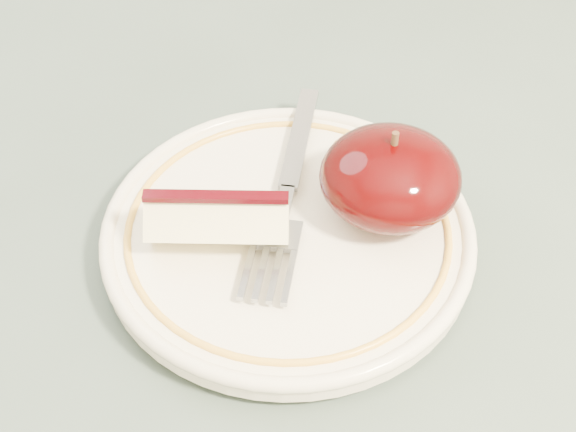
{
  "coord_description": "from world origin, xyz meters",
  "views": [
    {
      "loc": [
        0.08,
        -0.25,
        1.11
      ],
      "look_at": [
        0.07,
        0.07,
        0.78
      ],
      "focal_mm": 50.0,
      "sensor_mm": 36.0,
      "label": 1
    }
  ],
  "objects_px": {
    "plate": "(288,232)",
    "apple_half": "(390,177)",
    "fork": "(287,190)",
    "table": "(166,418)"
  },
  "relations": [
    {
      "from": "table",
      "to": "plate",
      "type": "xyz_separation_m",
      "value": [
        0.07,
        0.07,
        0.1
      ]
    },
    {
      "from": "table",
      "to": "fork",
      "type": "bearing_deg",
      "value": 51.6
    },
    {
      "from": "apple_half",
      "to": "fork",
      "type": "relative_size",
      "value": 0.45
    },
    {
      "from": "plate",
      "to": "fork",
      "type": "xyz_separation_m",
      "value": [
        -0.0,
        0.03,
        0.01
      ]
    },
    {
      "from": "apple_half",
      "to": "fork",
      "type": "xyz_separation_m",
      "value": [
        -0.06,
        0.01,
        -0.02
      ]
    },
    {
      "from": "plate",
      "to": "apple_half",
      "type": "distance_m",
      "value": 0.07
    },
    {
      "from": "fork",
      "to": "plate",
      "type": "bearing_deg",
      "value": -170.15
    },
    {
      "from": "apple_half",
      "to": "fork",
      "type": "distance_m",
      "value": 0.06
    },
    {
      "from": "plate",
      "to": "fork",
      "type": "relative_size",
      "value": 1.19
    },
    {
      "from": "plate",
      "to": "fork",
      "type": "distance_m",
      "value": 0.03
    }
  ]
}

